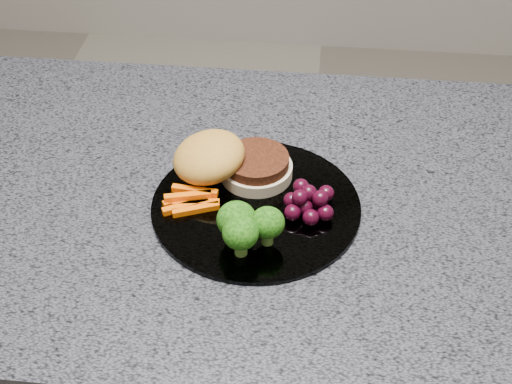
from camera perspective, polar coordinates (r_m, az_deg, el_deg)
countertop at (r=0.92m, az=3.98°, el=-1.43°), size 1.20×0.60×0.04m
plate at (r=0.88m, az=0.00°, el=-1.13°), size 0.26×0.26×0.01m
burger at (r=0.91m, az=-2.43°, el=2.32°), size 0.17×0.12×0.05m
carrot_sticks at (r=0.88m, az=-5.22°, el=-0.65°), size 0.07×0.05×0.02m
broccoli at (r=0.81m, az=-0.79°, el=-2.68°), size 0.08×0.06×0.05m
grape_bunch at (r=0.87m, az=4.27°, el=-0.75°), size 0.06×0.07×0.04m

